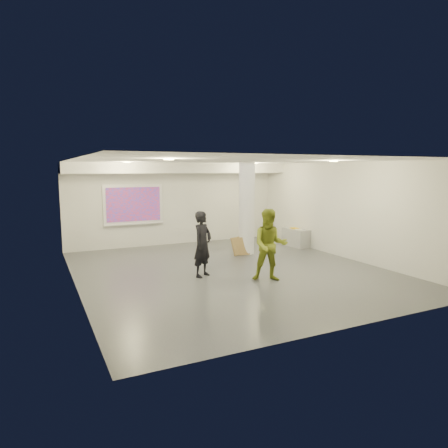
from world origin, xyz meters
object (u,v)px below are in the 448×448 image
column (247,209)px  woman (203,244)px  credenza (296,238)px  projection_screen (133,205)px  man (270,245)px

column → woman: column is taller
woman → credenza: bearing=-5.5°
woman → column: bearing=7.6°
projection_screen → man: projection_screen is taller
column → projection_screen: (-3.10, 2.65, 0.03)m
projection_screen → woman: 4.76m
column → man: (-1.05, -3.10, -0.60)m
woman → projection_screen: bearing=66.2°
woman → man: size_ratio=0.95×
column → man: 3.33m
projection_screen → credenza: (5.32, -2.33, -1.21)m
projection_screen → man: (2.05, -5.75, -0.62)m
projection_screen → credenza: size_ratio=1.92×
column → credenza: bearing=8.2°
projection_screen → man: bearing=-70.4°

